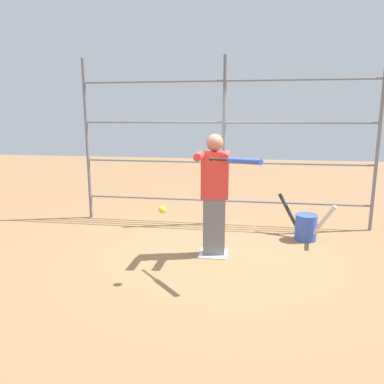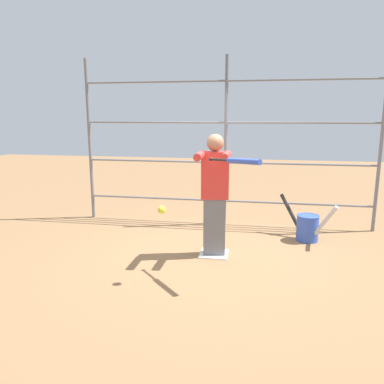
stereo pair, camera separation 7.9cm
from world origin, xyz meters
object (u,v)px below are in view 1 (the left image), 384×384
at_px(baseball_bat_swinging, 240,161).
at_px(softball_in_flight, 163,210).
at_px(bat_bucket, 306,226).
at_px(batter, 214,191).

distance_m(baseball_bat_swinging, softball_in_flight, 1.06).
distance_m(baseball_bat_swinging, bat_bucket, 2.35).
xyz_separation_m(batter, softball_in_flight, (0.50, 0.99, -0.03)).
distance_m(softball_in_flight, bat_bucket, 2.76).
bearing_deg(batter, softball_in_flight, 63.36).
xyz_separation_m(baseball_bat_swinging, bat_bucket, (-1.02, -1.72, -1.25)).
relative_size(batter, bat_bucket, 2.00).
bearing_deg(bat_bucket, baseball_bat_swinging, 59.15).
height_order(batter, bat_bucket, batter).
bearing_deg(softball_in_flight, batter, -116.64).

